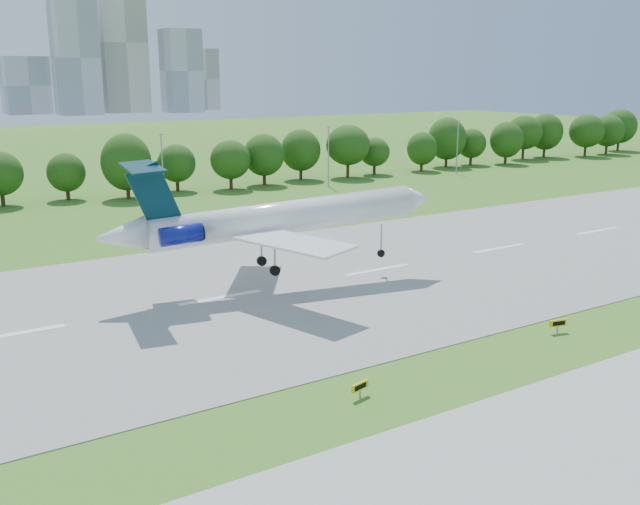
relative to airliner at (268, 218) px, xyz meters
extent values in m
plane|color=#346A1B|center=(-5.83, -25.28, -7.71)|extent=(600.00, 600.00, 0.00)
cube|color=gray|center=(-5.83, -0.28, -7.67)|extent=(400.00, 45.00, 0.08)
cylinder|color=#382314|center=(14.17, 66.72, -5.91)|extent=(0.70, 0.70, 3.60)
sphere|color=#163A0E|center=(14.17, 66.72, -1.51)|extent=(8.40, 8.40, 8.40)
cylinder|color=#382314|center=(54.17, 66.72, -5.91)|extent=(0.70, 0.70, 3.60)
sphere|color=#163A0E|center=(54.17, 66.72, -1.51)|extent=(8.40, 8.40, 8.40)
cylinder|color=#382314|center=(94.17, 66.72, -5.91)|extent=(0.70, 0.70, 3.60)
sphere|color=#163A0E|center=(94.17, 66.72, -1.51)|extent=(8.40, 8.40, 8.40)
cylinder|color=#382314|center=(134.17, 66.72, -5.91)|extent=(0.70, 0.70, 3.60)
sphere|color=#163A0E|center=(134.17, 66.72, -1.51)|extent=(8.40, 8.40, 8.40)
cylinder|color=gray|center=(9.17, 56.72, -1.71)|extent=(0.24, 0.24, 12.00)
cube|color=gray|center=(9.17, 56.72, 4.39)|extent=(0.90, 0.25, 0.18)
cylinder|color=gray|center=(44.17, 56.72, -1.71)|extent=(0.24, 0.24, 12.00)
cube|color=gray|center=(44.17, 56.72, 4.39)|extent=(0.90, 0.25, 0.18)
cylinder|color=gray|center=(79.17, 56.72, -1.71)|extent=(0.24, 0.24, 12.00)
cube|color=gray|center=(79.17, 56.72, 4.39)|extent=(0.90, 0.25, 0.18)
cube|color=#B2B2B7|center=(69.17, 354.72, 23.29)|extent=(22.00, 22.00, 62.00)
cube|color=beige|center=(99.17, 369.72, 32.29)|extent=(26.00, 26.00, 80.00)
cube|color=#B2B2B7|center=(129.17, 349.72, 16.29)|extent=(20.00, 20.00, 48.00)
cube|color=beige|center=(152.17, 374.72, 11.29)|extent=(18.00, 18.00, 38.00)
cube|color=#B2B2B7|center=(46.17, 379.72, 8.29)|extent=(24.00, 24.00, 32.00)
cylinder|color=white|center=(1.81, -0.28, -0.04)|extent=(29.33, 7.86, 4.97)
cone|color=white|center=(17.67, -2.77, 0.84)|extent=(3.76, 3.85, 3.55)
cone|color=white|center=(-14.82, 2.32, -0.58)|extent=(5.29, 4.09, 3.63)
cube|color=white|center=(-0.96, -6.70, -1.10)|extent=(8.14, 13.42, 0.51)
cube|color=white|center=(1.14, 6.68, -1.10)|extent=(11.03, 13.14, 0.51)
cube|color=#05283B|center=(-11.57, 1.81, 3.23)|extent=(5.17, 1.28, 6.60)
cube|color=#05283B|center=(-12.52, 1.96, 5.98)|extent=(4.49, 9.56, 0.38)
cylinder|color=navy|center=(-10.05, -0.97, -0.39)|extent=(4.39, 2.46, 2.06)
cylinder|color=navy|center=(-9.27, 4.00, -0.39)|extent=(4.39, 2.46, 2.06)
cylinder|color=gray|center=(13.28, -2.08, -3.43)|extent=(0.19, 0.19, 3.39)
cylinder|color=black|center=(13.28, -2.08, -5.12)|extent=(0.91, 0.42, 0.87)
cylinder|color=gray|center=(-0.43, -2.09, -3.43)|extent=(0.23, 0.23, 3.39)
cylinder|color=black|center=(-0.43, -2.09, -5.12)|extent=(1.12, 0.59, 1.06)
cylinder|color=gray|center=(0.23, 2.12, -3.43)|extent=(0.23, 0.23, 3.39)
cylinder|color=black|center=(0.23, 2.12, -5.12)|extent=(1.12, 0.59, 1.06)
cube|color=gray|center=(-7.10, -26.74, -7.34)|extent=(0.12, 0.12, 0.72)
cube|color=yellow|center=(-7.10, -26.74, -6.83)|extent=(1.65, 0.57, 0.57)
cube|color=black|center=(-7.07, -26.85, -6.83)|extent=(1.21, 0.31, 0.36)
cube|color=gray|center=(15.30, -25.44, -7.33)|extent=(0.13, 0.13, 0.75)
cube|color=yellow|center=(15.30, -25.44, -6.79)|extent=(1.73, 0.57, 0.59)
cube|color=black|center=(15.27, -25.55, -6.79)|extent=(1.27, 0.31, 0.38)
camera|label=1|loc=(-34.35, -64.64, 14.63)|focal=40.00mm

